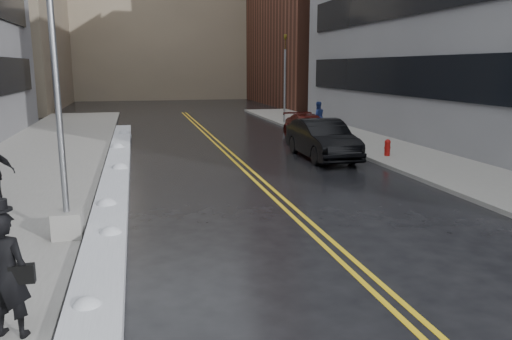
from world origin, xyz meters
TOP-DOWN VIEW (x-y plane):
  - ground at (0.00, 0.00)m, footprint 160.00×160.00m
  - sidewalk_west at (-5.75, 10.00)m, footprint 5.50×50.00m
  - sidewalk_east at (10.00, 10.00)m, footprint 4.00×50.00m
  - lane_line_left at (2.35, 10.00)m, footprint 0.12×50.00m
  - lane_line_right at (2.65, 10.00)m, footprint 0.12×50.00m
  - snow_ridge at (-2.45, 8.00)m, footprint 0.90×30.00m
  - building_far at (2.00, 60.00)m, footprint 36.00×16.00m
  - lamppost at (-3.30, 2.00)m, footprint 0.65×0.65m
  - fire_hydrant at (9.00, 10.00)m, footprint 0.26×0.26m
  - traffic_signal at (8.50, 24.00)m, footprint 0.16×0.20m
  - pedestrian_fedora at (-3.56, -2.36)m, footprint 0.79×0.64m
  - pedestrian_east at (8.98, 18.66)m, footprint 0.89×0.71m
  - car_black at (6.27, 10.82)m, footprint 1.85×5.22m
  - car_maroon at (7.50, 16.16)m, footprint 2.23×4.96m

SIDE VIEW (x-z plane):
  - ground at x=0.00m, z-range 0.00..0.00m
  - lane_line_left at x=2.35m, z-range 0.00..0.01m
  - lane_line_right at x=2.65m, z-range 0.00..0.01m
  - sidewalk_west at x=-5.75m, z-range 0.00..0.15m
  - sidewalk_east at x=10.00m, z-range 0.00..0.15m
  - snow_ridge at x=-2.45m, z-range 0.00..0.34m
  - fire_hydrant at x=9.00m, z-range 0.18..0.91m
  - car_maroon at x=7.50m, z-range 0.00..1.41m
  - car_black at x=6.27m, z-range 0.00..1.72m
  - pedestrian_east at x=8.98m, z-range 0.15..1.94m
  - pedestrian_fedora at x=-3.56m, z-range 0.15..2.03m
  - lamppost at x=-3.30m, z-range -1.28..6.35m
  - traffic_signal at x=8.50m, z-range 0.40..6.40m
  - building_far at x=2.00m, z-range 0.00..22.00m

